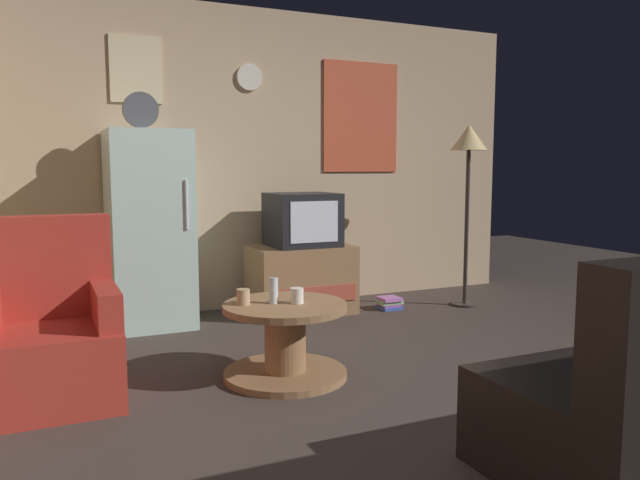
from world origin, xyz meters
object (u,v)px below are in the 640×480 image
object	(u,v)px
crt_tv	(302,220)
book_stack	(389,303)
coffee_table	(285,340)
standing_lamp	(469,152)
fridge	(149,229)
tv_stand	(301,279)
wine_glass	(273,291)
mug_ceramic_white	(297,296)
armchair	(49,337)
mug_ceramic_tan	(243,297)

from	to	relation	value
crt_tv	book_stack	size ratio (longest dim) A/B	2.59
coffee_table	standing_lamp	bearing A→B (deg)	27.62
fridge	tv_stand	bearing A→B (deg)	-4.19
coffee_table	crt_tv	bearing A→B (deg)	63.58
tv_stand	wine_glass	distance (m)	1.65
fridge	wine_glass	world-z (taller)	fridge
tv_stand	mug_ceramic_white	distance (m)	1.64
wine_glass	standing_lamp	bearing A→B (deg)	26.39
tv_stand	armchair	xyz separation A→B (m)	(-1.97, -1.27, 0.05)
armchair	standing_lamp	bearing A→B (deg)	15.32
mug_ceramic_tan	tv_stand	bearing A→B (deg)	55.92
fridge	book_stack	size ratio (longest dim) A/B	8.49
fridge	armchair	size ratio (longest dim) A/B	1.84
tv_stand	mug_ceramic_white	xyz separation A→B (m)	(-0.65, -1.49, 0.20)
armchair	book_stack	size ratio (longest dim) A/B	4.61
standing_lamp	armchair	xyz separation A→B (m)	(-3.41, -0.93, -1.02)
tv_stand	coffee_table	world-z (taller)	tv_stand
mug_ceramic_white	armchair	xyz separation A→B (m)	(-1.32, 0.22, -0.15)
standing_lamp	coffee_table	world-z (taller)	standing_lamp
fridge	wine_glass	distance (m)	1.61
crt_tv	standing_lamp	distance (m)	1.57
tv_stand	standing_lamp	world-z (taller)	standing_lamp
mug_ceramic_tan	armchair	world-z (taller)	armchair
mug_ceramic_white	fridge	bearing A→B (deg)	109.72
fridge	armchair	xyz separation A→B (m)	(-0.75, -1.36, -0.42)
standing_lamp	crt_tv	bearing A→B (deg)	166.75
fridge	mug_ceramic_tan	xyz separation A→B (m)	(0.27, -1.48, -0.27)
fridge	book_stack	xyz separation A→B (m)	(1.97, -0.28, -0.70)
fridge	tv_stand	world-z (taller)	fridge
wine_glass	mug_ceramic_tan	bearing A→B (deg)	166.73
fridge	mug_ceramic_tan	distance (m)	1.53
tv_stand	book_stack	world-z (taller)	tv_stand
mug_ceramic_white	mug_ceramic_tan	size ratio (longest dim) A/B	1.00
coffee_table	mug_ceramic_tan	xyz separation A→B (m)	(-0.23, 0.07, 0.27)
crt_tv	armchair	world-z (taller)	crt_tv
fridge	book_stack	world-z (taller)	fridge
fridge	tv_stand	xyz separation A→B (m)	(1.22, -0.09, -0.47)
tv_stand	mug_ceramic_tan	size ratio (longest dim) A/B	9.33
wine_glass	armchair	bearing A→B (deg)	172.14
standing_lamp	mug_ceramic_white	size ratio (longest dim) A/B	17.67
standing_lamp	armchair	size ratio (longest dim) A/B	1.66
tv_stand	wine_glass	bearing A→B (deg)	-118.34
fridge	crt_tv	bearing A→B (deg)	-4.20
standing_lamp	book_stack	world-z (taller)	standing_lamp
mug_ceramic_white	book_stack	world-z (taller)	mug_ceramic_white
coffee_table	armchair	distance (m)	1.27
standing_lamp	coffee_table	xyz separation A→B (m)	(-2.15, -1.13, -1.14)
standing_lamp	coffee_table	distance (m)	2.68
wine_glass	armchair	world-z (taller)	armchair
crt_tv	tv_stand	bearing A→B (deg)	175.35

